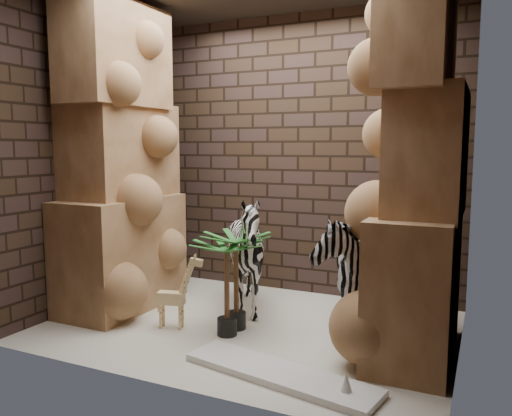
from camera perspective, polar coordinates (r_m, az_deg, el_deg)
The scene contains 13 objects.
floor at distance 4.63m, azimuth -0.90°, elevation -13.25°, with size 3.50×3.50×0.00m, color beige.
wall_back at distance 5.50m, azimuth 4.77°, elevation 5.89°, with size 3.50×3.50×0.00m, color #322317.
wall_front at distance 3.27m, azimuth -10.55°, elevation 5.12°, with size 3.50×3.50×0.00m, color #322317.
wall_left at distance 5.35m, azimuth -18.16°, elevation 5.54°, with size 3.00×3.00×0.00m, color #322317.
wall_right at distance 3.92m, azimuth 22.88°, elevation 4.97°, with size 3.00×3.00×0.00m, color #322317.
rock_pillar_left at distance 5.11m, azimuth -15.27°, elevation 5.59°, with size 0.68×1.30×3.00m, color tan, non-canonical shape.
rock_pillar_right at distance 3.94m, azimuth 18.07°, elevation 5.18°, with size 0.58×1.25×3.00m, color tan, non-canonical shape.
zebra_right at distance 4.33m, azimuth 9.81°, elevation -6.00°, with size 0.58×1.07×1.27m, color white.
zebra_left at distance 4.80m, azimuth -1.02°, elevation -5.96°, with size 0.94×1.16×1.05m, color white.
giraffe_toy at distance 4.55m, azimuth -9.60°, elevation -9.12°, with size 0.36×0.12×0.69m, color #F9DA97, non-canonical shape.
palm_front at distance 4.45m, azimuth -2.27°, elevation -8.19°, with size 0.36×0.36×0.87m, color #20591B, non-canonical shape.
palm_back at distance 4.31m, azimuth -3.32°, elevation -9.00°, with size 0.36×0.36×0.83m, color #20591B, non-canonical shape.
surfboard at distance 3.70m, azimuth 2.67°, elevation -18.25°, with size 1.45×0.35×0.05m, color white.
Camera 1 is at (1.89, -3.91, 1.60)m, focal length 35.33 mm.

